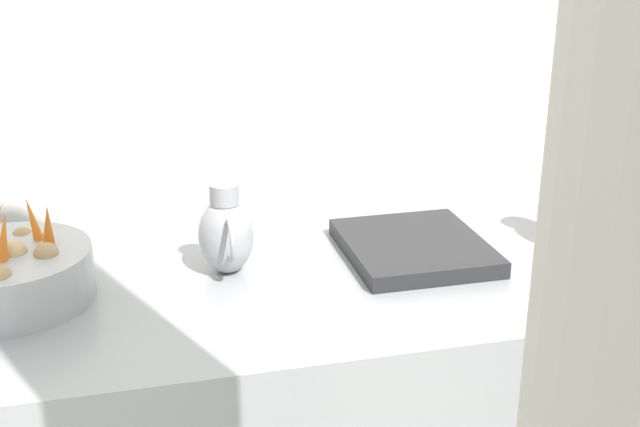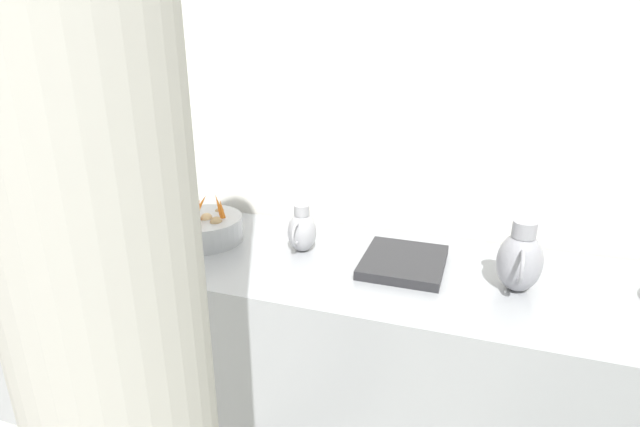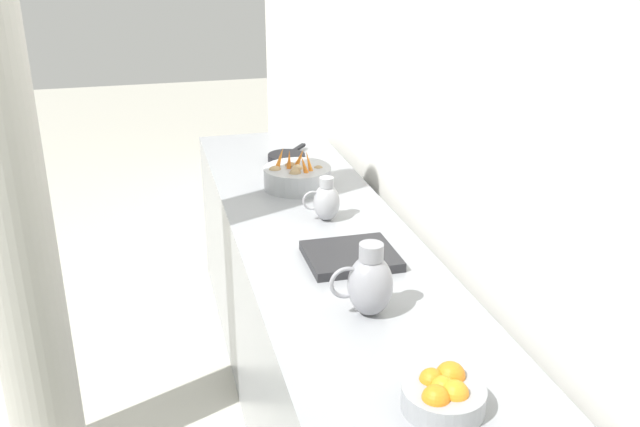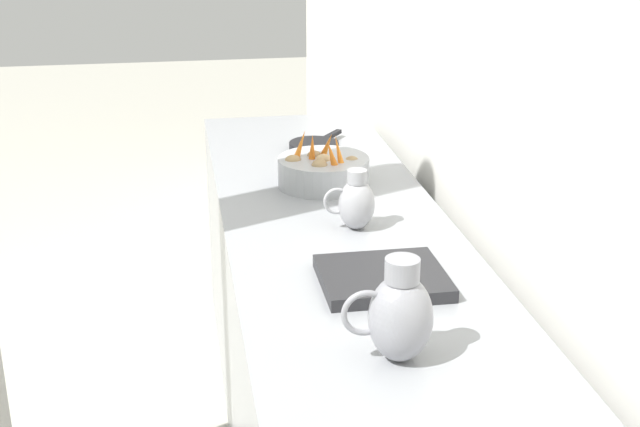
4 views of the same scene
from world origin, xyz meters
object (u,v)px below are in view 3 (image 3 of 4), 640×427
Objects in this scene: metal_pitcher_short at (326,201)px; skillet_on_counter at (287,157)px; vegetable_colander at (297,177)px; orange_bowl at (444,394)px; metal_pitcher_tall at (369,283)px.

metal_pitcher_short is 0.87m from skillet_on_counter.
skillet_on_counter is (-0.04, -0.44, -0.04)m from vegetable_colander.
orange_bowl is at bearing 90.03° from vegetable_colander.
vegetable_colander is at bearing 84.79° from skillet_on_counter.
orange_bowl is at bearing 88.72° from metal_pitcher_short.
vegetable_colander is 1.31× the size of metal_pitcher_tall.
skillet_on_counter is at bearing -92.63° from metal_pitcher_tall.
metal_pitcher_tall reaches higher than skillet_on_counter.
orange_bowl is 0.53m from metal_pitcher_tall.
orange_bowl is 1.15× the size of metal_pitcher_short.
vegetable_colander reaches higher than skillet_on_counter.
metal_pitcher_short reaches higher than skillet_on_counter.
skillet_on_counter is (-0.04, -2.20, -0.03)m from orange_bowl.
orange_bowl is 2.20m from skillet_on_counter.
metal_pitcher_tall is at bearing 85.21° from metal_pitcher_short.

